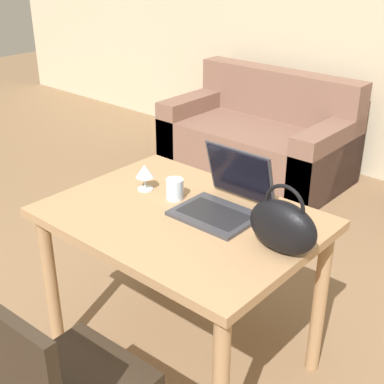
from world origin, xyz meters
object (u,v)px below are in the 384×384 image
(wine_glass, at_px, (145,172))
(drinking_glass, at_px, (175,189))
(laptop, at_px, (227,195))
(handbag, at_px, (283,226))
(couch, at_px, (259,140))

(wine_glass, bearing_deg, drinking_glass, 6.51)
(laptop, xyz_separation_m, handbag, (0.35, -0.12, 0.04))
(drinking_glass, relative_size, handbag, 0.34)
(handbag, bearing_deg, couch, 125.87)
(laptop, bearing_deg, wine_glass, -168.54)
(couch, height_order, laptop, laptop)
(wine_glass, relative_size, handbag, 0.45)
(couch, xyz_separation_m, laptop, (1.13, -1.91, 0.55))
(laptop, distance_m, drinking_glass, 0.24)
(wine_glass, bearing_deg, laptop, 11.46)
(drinking_glass, xyz_separation_m, handbag, (0.58, -0.06, 0.06))
(couch, height_order, handbag, handbag)
(handbag, bearing_deg, wine_glass, 176.64)
(couch, height_order, drinking_glass, drinking_glass)
(laptop, height_order, wine_glass, laptop)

